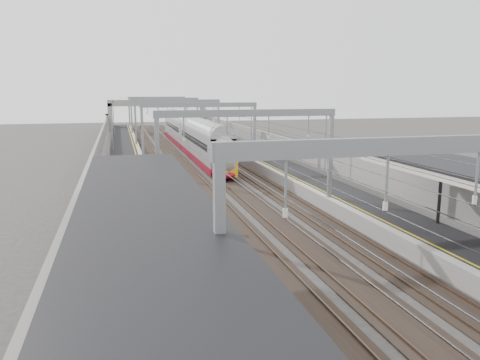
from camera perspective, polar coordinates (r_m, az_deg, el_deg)
platform_left at (r=55.06m, az=-13.59°, el=1.76°), size 4.00×120.00×1.00m
platform_right at (r=57.53m, az=2.55°, el=2.43°), size 4.00×120.00×1.00m
tracks at (r=55.81m, az=-5.33°, el=1.67°), size 11.40×140.00×0.20m
overhead_line at (r=61.71m, az=-6.43°, el=8.21°), size 13.00×140.00×6.60m
canopy_left at (r=12.98m, az=-10.91°, el=-6.27°), size 4.40×30.00×4.24m
overbridge at (r=109.82m, az=-10.05°, el=8.78°), size 22.00×2.20×6.90m
wall_left at (r=54.96m, az=-16.98°, el=2.74°), size 0.30×120.00×3.20m
wall_right at (r=58.40m, az=5.57°, el=3.61°), size 0.30×120.00×3.20m
train at (r=68.15m, az=-5.83°, el=5.08°), size 2.75×50.18×4.35m
signal_green at (r=78.26m, az=-11.93°, el=5.84°), size 0.32×0.32×3.48m
signal_red_near at (r=74.23m, az=-5.23°, el=5.77°), size 0.32×0.32×3.48m
signal_red_far at (r=78.16m, az=-4.06°, el=6.04°), size 0.32×0.32×3.48m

